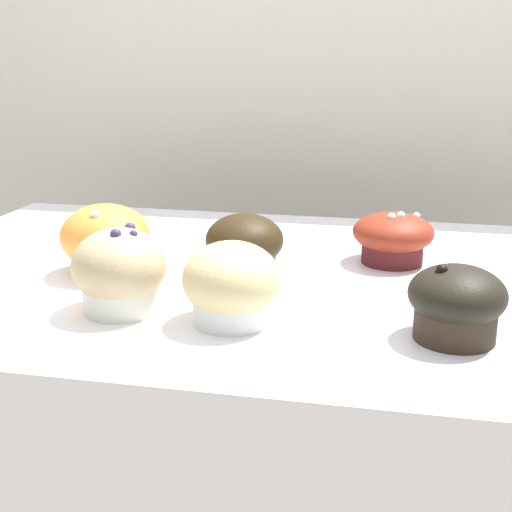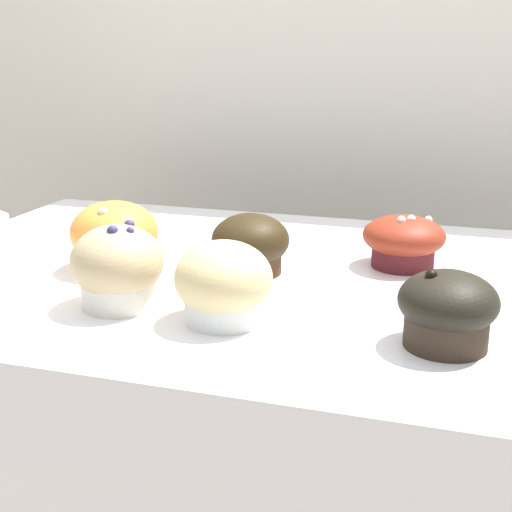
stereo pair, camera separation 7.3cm
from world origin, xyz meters
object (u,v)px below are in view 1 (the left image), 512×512
Objects in this scene: muffin_front_left at (119,272)px; muffin_back_right at (393,237)px; muffin_back_left at (105,240)px; muffin_front_right at (457,303)px; muffin_front_center at (245,245)px; muffin_back_center at (232,285)px.

muffin_back_right is at bearing 40.39° from muffin_front_left.
muffin_back_left is 0.44m from muffin_front_right.
muffin_front_center is at bearing 146.45° from muffin_front_right.
muffin_front_right is at bearing 0.47° from muffin_back_center.
muffin_front_center is 0.17m from muffin_back_center.
muffin_front_center is 1.03× the size of muffin_front_right.
muffin_front_center is at bearing -155.81° from muffin_back_right.
muffin_back_center is at bearing -3.31° from muffin_front_left.
muffin_front_left is (0.07, -0.12, 0.00)m from muffin_back_left.
muffin_front_left reaches higher than muffin_back_center.
muffin_front_left is at bearing 176.69° from muffin_back_center.
muffin_front_right is 0.93× the size of muffin_back_center.
muffin_front_left reaches higher than muffin_front_center.
muffin_back_right is 0.25m from muffin_front_right.
muffin_back_right is (0.18, 0.08, -0.00)m from muffin_front_center.
muffin_back_center is (0.19, -0.13, -0.00)m from muffin_back_left.
muffin_front_right is 0.22m from muffin_back_center.
muffin_front_right is at bearing -17.02° from muffin_back_left.
muffin_back_center is at bearing -81.81° from muffin_front_center.
muffin_back_right is 1.12× the size of muffin_front_right.
muffin_front_right is at bearing -0.89° from muffin_front_left.
muffin_front_center is 0.17m from muffin_back_left.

